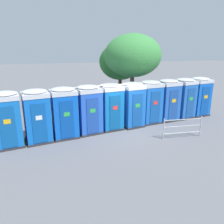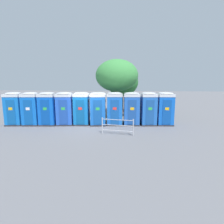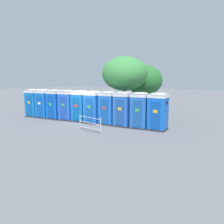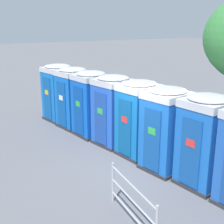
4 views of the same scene
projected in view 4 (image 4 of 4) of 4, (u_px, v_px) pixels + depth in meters
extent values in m
plane|color=slate|center=(139.00, 165.00, 9.78)|extent=(120.00, 120.00, 0.00)
cube|color=#2D2D33|center=(60.00, 118.00, 14.42)|extent=(1.37, 1.37, 0.10)
cube|color=blue|center=(59.00, 95.00, 14.11)|extent=(1.31, 1.30, 2.10)
cube|color=#0E509D|center=(47.00, 98.00, 13.77)|extent=(0.63, 0.13, 1.85)
cube|color=yellow|center=(47.00, 92.00, 13.68)|extent=(0.28, 0.05, 0.20)
cube|color=black|center=(65.00, 81.00, 13.48)|extent=(0.08, 0.36, 0.20)
cube|color=silver|center=(57.00, 69.00, 13.79)|extent=(1.35, 1.34, 0.20)
ellipsoid|color=silver|center=(57.00, 66.00, 13.75)|extent=(1.28, 1.28, 0.18)
cube|color=#2D2D33|center=(74.00, 125.00, 13.43)|extent=(1.36, 1.37, 0.10)
cube|color=blue|center=(73.00, 100.00, 13.13)|extent=(1.30, 1.30, 2.10)
cube|color=#0D4CA0|center=(61.00, 104.00, 12.79)|extent=(0.62, 0.13, 1.85)
cube|color=white|center=(61.00, 98.00, 12.70)|extent=(0.28, 0.05, 0.20)
cube|color=black|center=(81.00, 85.00, 12.50)|extent=(0.08, 0.36, 0.20)
cube|color=silver|center=(72.00, 73.00, 12.81)|extent=(1.33, 1.34, 0.20)
ellipsoid|color=silver|center=(72.00, 69.00, 12.77)|extent=(1.27, 1.27, 0.18)
cube|color=#2D2D33|center=(92.00, 133.00, 12.47)|extent=(1.35, 1.32, 0.10)
cube|color=blue|center=(91.00, 106.00, 12.16)|extent=(1.28, 1.26, 2.10)
cube|color=#0C45A2|center=(78.00, 111.00, 11.85)|extent=(0.64, 0.10, 1.85)
cube|color=green|center=(78.00, 104.00, 11.76)|extent=(0.28, 0.04, 0.20)
cube|color=black|center=(100.00, 91.00, 11.50)|extent=(0.06, 0.36, 0.20)
cube|color=silver|center=(91.00, 77.00, 11.84)|extent=(1.32, 1.29, 0.20)
ellipsoid|color=silver|center=(91.00, 73.00, 11.80)|extent=(1.26, 1.23, 0.18)
cube|color=#2D2D33|center=(113.00, 142.00, 11.54)|extent=(1.41, 1.38, 0.10)
cube|color=blue|center=(113.00, 113.00, 11.23)|extent=(1.34, 1.32, 2.10)
cube|color=#1B45A1|center=(100.00, 119.00, 10.89)|extent=(0.64, 0.14, 1.85)
cube|color=green|center=(100.00, 111.00, 10.80)|extent=(0.28, 0.05, 0.20)
cube|color=black|center=(125.00, 97.00, 10.59)|extent=(0.08, 0.36, 0.20)
cube|color=silver|center=(113.00, 82.00, 10.91)|extent=(1.38, 1.36, 0.20)
ellipsoid|color=silver|center=(113.00, 78.00, 10.87)|extent=(1.31, 1.29, 0.18)
cube|color=#2D2D33|center=(137.00, 153.00, 10.58)|extent=(1.29, 1.32, 0.10)
cube|color=blue|center=(138.00, 122.00, 10.28)|extent=(1.23, 1.26, 2.10)
cube|color=#0D5395|center=(125.00, 128.00, 9.95)|extent=(0.60, 0.10, 1.85)
cube|color=red|center=(124.00, 120.00, 9.87)|extent=(0.28, 0.04, 0.20)
cube|color=black|center=(151.00, 104.00, 9.65)|extent=(0.07, 0.36, 0.20)
cube|color=silver|center=(139.00, 88.00, 9.96)|extent=(1.26, 1.30, 0.20)
ellipsoid|color=silver|center=(139.00, 83.00, 9.92)|extent=(1.20, 1.24, 0.18)
cube|color=#2D2D33|center=(164.00, 167.00, 9.55)|extent=(1.34, 1.36, 0.10)
cube|color=blue|center=(165.00, 133.00, 9.24)|extent=(1.28, 1.29, 2.10)
cube|color=#144C9D|center=(152.00, 140.00, 8.91)|extent=(0.61, 0.12, 1.85)
cube|color=green|center=(152.00, 131.00, 8.82)|extent=(0.28, 0.05, 0.20)
cube|color=black|center=(183.00, 114.00, 8.62)|extent=(0.08, 0.36, 0.20)
cube|color=silver|center=(167.00, 95.00, 8.92)|extent=(1.31, 1.33, 0.20)
ellipsoid|color=silver|center=(168.00, 90.00, 8.88)|extent=(1.25, 1.27, 0.18)
cube|color=#2D2D33|center=(201.00, 182.00, 8.65)|extent=(1.31, 1.31, 0.10)
cube|color=blue|center=(205.00, 145.00, 8.34)|extent=(1.25, 1.25, 2.10)
cube|color=#144C9D|center=(190.00, 153.00, 8.03)|extent=(0.62, 0.09, 1.85)
cube|color=red|center=(190.00, 143.00, 7.94)|extent=(0.28, 0.04, 0.20)
cube|color=silver|center=(208.00, 104.00, 8.02)|extent=(1.28, 1.29, 0.20)
ellipsoid|color=silver|center=(209.00, 98.00, 7.98)|extent=(1.22, 1.22, 0.18)
cylinder|color=#B7B7BC|center=(113.00, 182.00, 7.67)|extent=(0.06, 0.06, 1.05)
cylinder|color=#B7B7BC|center=(132.00, 186.00, 6.67)|extent=(1.99, 0.28, 0.04)
cylinder|color=#B7B7BC|center=(132.00, 200.00, 6.77)|extent=(1.99, 0.28, 0.04)
cylinder|color=#B7B7BC|center=(132.00, 214.00, 6.87)|extent=(1.99, 0.28, 0.04)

